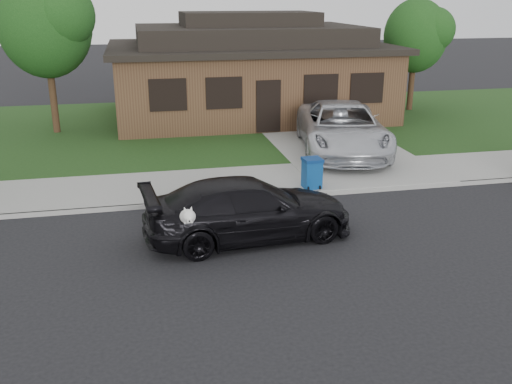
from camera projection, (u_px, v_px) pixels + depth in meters
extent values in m
plane|color=black|center=(205.00, 260.00, 12.49)|extent=(120.00, 120.00, 0.00)
cube|color=gray|center=(184.00, 186.00, 17.09)|extent=(60.00, 3.00, 0.12)
cube|color=gray|center=(189.00, 203.00, 15.70)|extent=(60.00, 0.12, 0.12)
cube|color=#193814|center=(167.00, 128.00, 24.48)|extent=(60.00, 13.00, 0.13)
cube|color=gray|center=(322.00, 137.00, 22.89)|extent=(4.50, 13.00, 0.14)
imported|color=black|center=(249.00, 209.00, 13.40)|extent=(5.12, 2.50, 1.44)
ellipsoid|color=white|center=(188.00, 216.00, 12.16)|extent=(0.34, 0.40, 0.30)
sphere|color=white|center=(189.00, 216.00, 11.91)|extent=(0.26, 0.26, 0.26)
cube|color=white|center=(189.00, 220.00, 11.81)|extent=(0.09, 0.12, 0.08)
sphere|color=black|center=(189.00, 221.00, 11.75)|extent=(0.04, 0.04, 0.04)
cone|color=white|center=(185.00, 209.00, 11.90)|extent=(0.11, 0.11, 0.14)
cone|color=white|center=(191.00, 209.00, 11.93)|extent=(0.11, 0.11, 0.14)
imported|color=silver|center=(342.00, 128.00, 20.29)|extent=(4.07, 6.67, 1.73)
cube|color=navy|center=(312.00, 174.00, 16.66)|extent=(0.52, 0.52, 0.81)
cube|color=navy|center=(312.00, 160.00, 16.51)|extent=(0.57, 0.57, 0.09)
cylinder|color=black|center=(308.00, 189.00, 16.51)|extent=(0.05, 0.13, 0.13)
cylinder|color=black|center=(320.00, 188.00, 16.58)|extent=(0.05, 0.13, 0.13)
cube|color=#422B1C|center=(249.00, 82.00, 26.61)|extent=(12.00, 8.00, 3.00)
cube|color=black|center=(249.00, 47.00, 26.08)|extent=(12.60, 8.60, 0.25)
cube|color=black|center=(249.00, 35.00, 25.90)|extent=(10.00, 6.50, 0.80)
cube|color=black|center=(248.00, 19.00, 25.68)|extent=(6.00, 3.50, 0.60)
cube|color=black|center=(268.00, 106.00, 23.01)|extent=(1.00, 0.06, 2.10)
cube|color=black|center=(168.00, 95.00, 22.03)|extent=(1.30, 0.05, 1.10)
cube|color=black|center=(224.00, 93.00, 22.47)|extent=(1.30, 0.05, 1.10)
cube|color=black|center=(321.00, 90.00, 23.26)|extent=(1.30, 0.05, 1.10)
cube|color=black|center=(367.00, 88.00, 23.65)|extent=(1.30, 0.05, 1.10)
cylinder|color=#332114|center=(54.00, 102.00, 23.17)|extent=(0.28, 0.28, 2.48)
ellipsoid|color=#143811|center=(45.00, 24.00, 22.17)|extent=(3.60, 3.60, 4.14)
sphere|color=#26591E|center=(62.00, 15.00, 21.70)|extent=(2.52, 2.52, 2.52)
cylinder|color=#332114|center=(411.00, 89.00, 27.89)|extent=(0.28, 0.28, 2.03)
ellipsoid|color=#143811|center=(415.00, 36.00, 27.06)|extent=(3.00, 3.00, 3.45)
sphere|color=#26591E|center=(432.00, 30.00, 26.67)|extent=(2.10, 2.10, 2.10)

